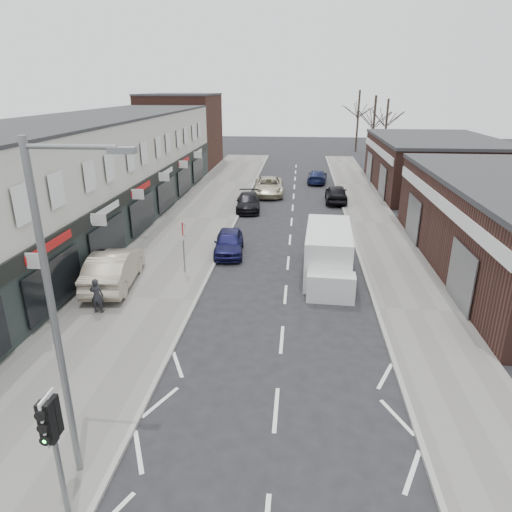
% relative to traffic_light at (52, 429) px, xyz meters
% --- Properties ---
extents(ground, '(160.00, 160.00, 0.00)m').
position_rel_traffic_light_xyz_m(ground, '(4.40, 2.02, -2.41)').
color(ground, black).
rests_on(ground, ground).
extents(pavement_left, '(5.50, 64.00, 0.12)m').
position_rel_traffic_light_xyz_m(pavement_left, '(-2.35, 24.02, -2.35)').
color(pavement_left, slate).
rests_on(pavement_left, ground).
extents(pavement_right, '(3.50, 64.00, 0.12)m').
position_rel_traffic_light_xyz_m(pavement_right, '(10.15, 24.02, -2.35)').
color(pavement_right, slate).
rests_on(pavement_right, ground).
extents(shop_terrace_left, '(8.00, 41.00, 7.10)m').
position_rel_traffic_light_xyz_m(shop_terrace_left, '(-9.10, 21.52, 1.14)').
color(shop_terrace_left, beige).
rests_on(shop_terrace_left, ground).
extents(brick_block_far, '(8.00, 10.00, 8.00)m').
position_rel_traffic_light_xyz_m(brick_block_far, '(-9.10, 47.02, 1.59)').
color(brick_block_far, '#46251E').
rests_on(brick_block_far, ground).
extents(right_unit_far, '(10.00, 16.00, 4.50)m').
position_rel_traffic_light_xyz_m(right_unit_far, '(16.90, 36.02, -0.16)').
color(right_unit_far, '#3C211B').
rests_on(right_unit_far, ground).
extents(tree_far_a, '(3.60, 3.60, 8.00)m').
position_rel_traffic_light_xyz_m(tree_far_a, '(13.40, 50.02, -2.41)').
color(tree_far_a, '#382D26').
rests_on(tree_far_a, ground).
extents(tree_far_b, '(3.60, 3.60, 7.50)m').
position_rel_traffic_light_xyz_m(tree_far_b, '(15.90, 56.02, -2.41)').
color(tree_far_b, '#382D26').
rests_on(tree_far_b, ground).
extents(tree_far_c, '(3.60, 3.60, 8.50)m').
position_rel_traffic_light_xyz_m(tree_far_c, '(12.90, 62.02, -2.41)').
color(tree_far_c, '#382D26').
rests_on(tree_far_c, ground).
extents(traffic_light, '(0.28, 0.60, 3.10)m').
position_rel_traffic_light_xyz_m(traffic_light, '(0.00, 0.00, 0.00)').
color(traffic_light, slate).
rests_on(traffic_light, pavement_left).
extents(street_lamp, '(2.23, 0.22, 8.00)m').
position_rel_traffic_light_xyz_m(street_lamp, '(-0.13, 1.22, 2.20)').
color(street_lamp, slate).
rests_on(street_lamp, pavement_left).
extents(warning_sign, '(0.12, 0.80, 2.70)m').
position_rel_traffic_light_xyz_m(warning_sign, '(-0.76, 14.02, -0.21)').
color(warning_sign, slate).
rests_on(warning_sign, pavement_left).
extents(white_van, '(2.43, 6.27, 2.40)m').
position_rel_traffic_light_xyz_m(white_van, '(6.40, 14.44, -1.28)').
color(white_van, silver).
rests_on(white_van, ground).
extents(sedan_on_pavement, '(2.38, 5.31, 1.69)m').
position_rel_traffic_light_xyz_m(sedan_on_pavement, '(-3.68, 12.09, -1.45)').
color(sedan_on_pavement, '#A29682').
rests_on(sedan_on_pavement, pavement_left).
extents(pedestrian, '(0.56, 0.38, 1.51)m').
position_rel_traffic_light_xyz_m(pedestrian, '(-3.30, 9.28, -1.54)').
color(pedestrian, black).
rests_on(pedestrian, pavement_left).
extents(parked_car_left_a, '(1.96, 4.10, 1.35)m').
position_rel_traffic_light_xyz_m(parked_car_left_a, '(1.00, 17.17, -1.74)').
color(parked_car_left_a, '#151541').
rests_on(parked_car_left_a, ground).
extents(parked_car_left_b, '(2.17, 4.53, 1.27)m').
position_rel_traffic_light_xyz_m(parked_car_left_b, '(1.00, 26.95, -1.78)').
color(parked_car_left_b, black).
rests_on(parked_car_left_b, ground).
extents(parked_car_left_c, '(2.81, 5.53, 1.50)m').
position_rel_traffic_light_xyz_m(parked_car_left_c, '(2.20, 32.41, -1.67)').
color(parked_car_left_c, '#BFB699').
rests_on(parked_car_left_c, ground).
extents(parked_car_right_a, '(1.69, 3.98, 1.28)m').
position_rel_traffic_light_xyz_m(parked_car_right_a, '(6.60, 19.88, -1.78)').
color(parked_car_right_a, silver).
rests_on(parked_car_right_a, ground).
extents(parked_car_right_b, '(1.82, 4.33, 1.46)m').
position_rel_traffic_light_xyz_m(parked_car_right_b, '(7.90, 30.14, -1.68)').
color(parked_car_right_b, black).
rests_on(parked_car_right_b, ground).
extents(parked_car_right_c, '(2.14, 4.45, 1.25)m').
position_rel_traffic_light_xyz_m(parked_car_right_c, '(6.60, 38.18, -1.79)').
color(parked_car_right_c, '#141B41').
rests_on(parked_car_right_c, ground).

